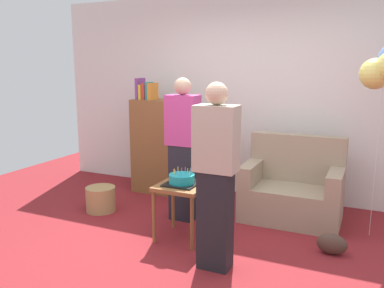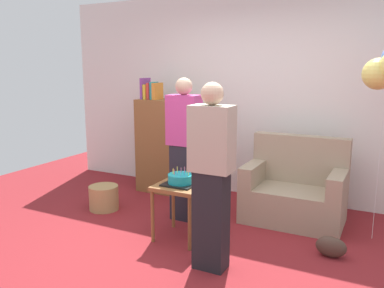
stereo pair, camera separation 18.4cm
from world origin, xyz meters
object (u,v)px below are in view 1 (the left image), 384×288
Objects in this scene: birthday_cake at (182,180)px; handbag at (332,244)px; bookshelf at (161,145)px; side_table at (182,193)px; person_blowing_candles at (183,149)px; couch at (292,190)px; wicker_basket at (101,199)px; person_holding_cake at (216,176)px.

birthday_cake is 1.14× the size of handbag.
bookshelf is at bearing 126.33° from birthday_cake.
side_table is at bearing -169.56° from handbag.
couch is at bearing 14.48° from person_blowing_candles.
couch is 3.06× the size of wicker_basket.
birthday_cake is 1.38m from wicker_basket.
couch is 1.39m from side_table.
couch is 0.67× the size of person_blowing_candles.
side_table is at bearing -53.67° from bookshelf.
couch is at bearing 18.47° from wicker_basket.
wicker_basket is (-2.18, -0.73, -0.19)m from couch.
bookshelf reaches higher than wicker_basket.
birthday_cake is (0.00, 0.00, 0.14)m from side_table.
person_blowing_candles reaches higher than handbag.
bookshelf reaches higher than handbag.
wicker_basket is (-0.32, -0.97, -0.52)m from bookshelf.
person_holding_cake is at bearing -22.02° from wicker_basket.
couch reaches higher than handbag.
person_holding_cake is at bearing -105.28° from couch.
couch is at bearing 48.04° from side_table.
couch is 1.58m from person_holding_cake.
bookshelf reaches higher than birthday_cake.
person_holding_cake reaches higher than wicker_basket.
person_holding_cake is at bearing -38.49° from birthday_cake.
birthday_cake reaches higher than side_table.
wicker_basket is at bearing 179.75° from person_blowing_candles.
couch is 0.67× the size of person_holding_cake.
side_table is 0.64m from person_blowing_candles.
person_holding_cake reaches higher than couch.
wicker_basket is (-1.78, 0.72, -0.68)m from person_holding_cake.
person_holding_cake is (0.53, -0.42, 0.20)m from birthday_cake.
person_holding_cake is 4.53× the size of wicker_basket.
side_table is 0.76m from person_holding_cake.
person_blowing_candles and person_holding_cake have the same top height.
birthday_cake is 0.71m from person_holding_cake.
side_table reaches higher than wicker_basket.
bookshelf is 1.58m from birthday_cake.
handbag is at bearing 10.44° from birthday_cake.
side_table is at bearing -14.47° from person_holding_cake.
birthday_cake is 1.56m from handbag.
couch is at bearing -7.55° from bookshelf.
couch reaches higher than birthday_cake.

